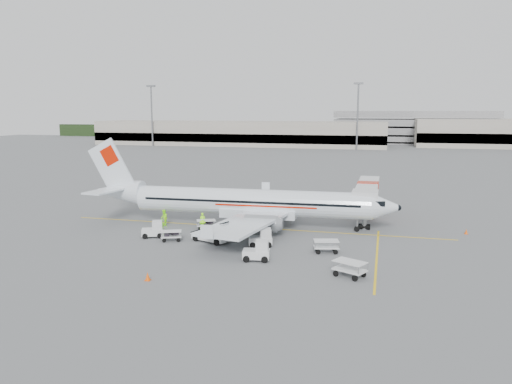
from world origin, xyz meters
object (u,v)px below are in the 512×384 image
aircraft (251,185)px  belt_loader (211,228)px  tug_aft (153,229)px  jet_bridge (367,200)px  tug_fore (256,251)px  tug_mid (260,237)px

aircraft → belt_loader: (-2.18, -7.54, -3.44)m
aircraft → tug_aft: (-8.75, -7.34, -4.00)m
jet_bridge → tug_fore: (-8.85, -20.54, -1.33)m
tug_aft → belt_loader: bearing=-24.7°
tug_fore → belt_loader: bearing=131.1°
tug_fore → tug_aft: bearing=148.5°
belt_loader → tug_fore: (6.02, -5.05, -0.51)m
aircraft → jet_bridge: size_ratio=2.06×
tug_fore → tug_mid: (-0.78, 4.66, -0.03)m
aircraft → jet_bridge: 15.21m
tug_mid → tug_aft: (-11.81, 0.58, -0.02)m
tug_fore → tug_mid: tug_fore is taller
tug_mid → tug_aft: tug_mid is taller
aircraft → tug_mid: (3.06, -7.92, -3.98)m
aircraft → jet_bridge: bearing=29.7°
tug_mid → aircraft: bearing=94.0°
jet_bridge → tug_aft: jet_bridge is taller
aircraft → tug_fore: (3.85, -12.59, -3.95)m
jet_bridge → tug_fore: 22.41m
belt_loader → tug_mid: (5.24, -0.39, -0.54)m
aircraft → tug_fore: aircraft is taller
belt_loader → aircraft: bearing=95.2°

